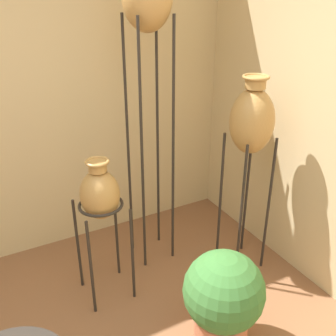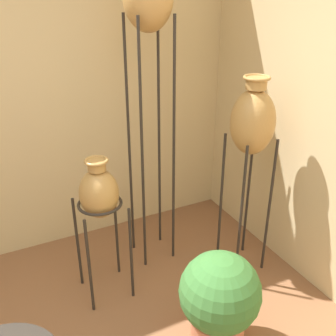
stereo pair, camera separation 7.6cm
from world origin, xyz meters
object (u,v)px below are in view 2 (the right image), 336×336
at_px(vase_stand_tall, 148,5).
at_px(potted_plant, 219,300).
at_px(vase_stand_short, 99,195).
at_px(vase_stand_medium, 252,124).

relative_size(vase_stand_tall, potted_plant, 3.38).
bearing_deg(vase_stand_tall, potted_plant, -92.37).
relative_size(vase_stand_tall, vase_stand_short, 2.17).
height_order(vase_stand_medium, vase_stand_short, vase_stand_medium).
xyz_separation_m(vase_stand_tall, potted_plant, (-0.04, -1.01, -1.51)).
height_order(vase_stand_tall, vase_stand_medium, vase_stand_tall).
bearing_deg(vase_stand_medium, vase_stand_tall, 141.51).
xyz_separation_m(vase_stand_medium, vase_stand_short, (-1.03, 0.19, -0.37)).
height_order(vase_stand_medium, potted_plant, vase_stand_medium).
bearing_deg(vase_stand_short, vase_stand_medium, -10.27).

